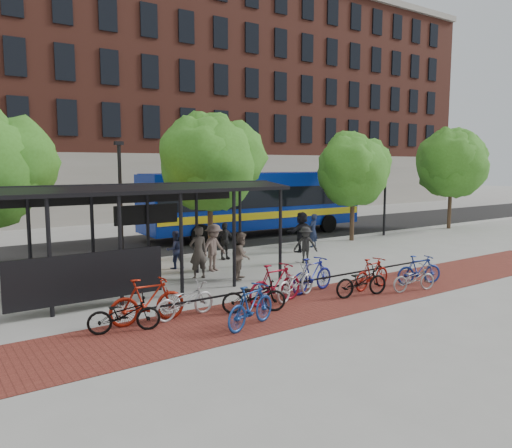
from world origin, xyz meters
TOP-DOWN VIEW (x-y plane):
  - ground at (0.00, 0.00)m, footprint 160.00×160.00m
  - asphalt_street at (0.00, 8.00)m, footprint 160.00×8.00m
  - curb at (0.00, 4.00)m, footprint 160.00×0.25m
  - brick_strip at (-2.00, -5.00)m, footprint 24.00×3.00m
  - bike_rack_rail at (-3.30, -4.10)m, footprint 12.00×0.05m
  - building_brick at (10.00, 26.00)m, footprint 55.00×14.00m
  - bus_shelter at (-8.13, -0.48)m, footprint 10.60×3.07m
  - tree_b at (-2.90, 3.35)m, footprint 5.15×4.20m
  - tree_c at (6.09, 3.35)m, footprint 4.66×3.80m
  - tree_d at (15.10, 3.35)m, footprint 5.39×4.40m
  - lamp_post_left at (-7.00, 3.60)m, footprint 0.35×0.20m
  - lamp_post_right at (9.00, 3.60)m, footprint 0.35×0.20m
  - bus at (2.80, 8.06)m, footprint 13.83×3.61m
  - bike_0 at (-9.82, -4.27)m, footprint 1.91×1.10m
  - bike_1 at (-9.05, -3.94)m, footprint 2.10×0.72m
  - bike_2 at (-8.00, -4.04)m, footprint 1.95×0.90m
  - bike_3 at (-6.98, -5.77)m, footprint 1.98×1.13m
  - bike_4 at (-6.17, -4.74)m, footprint 1.95×1.33m
  - bike_5 at (-5.12, -4.37)m, footprint 2.11×0.76m
  - bike_6 at (-4.27, -4.28)m, footprint 2.18×1.35m
  - bike_7 at (-3.30, -3.98)m, footprint 2.02×0.85m
  - bike_8 at (-2.37, -5.28)m, footprint 2.01×0.99m
  - bike_9 at (-1.37, -4.83)m, footprint 1.83×0.69m
  - bike_10 at (-0.46, -5.83)m, footprint 1.77×0.92m
  - bike_11 at (0.53, -5.30)m, footprint 1.79×1.02m
  - pedestrian_1 at (-5.43, -0.04)m, footprint 0.73×0.50m
  - pedestrian_2 at (-5.36, 2.06)m, footprint 0.77×0.61m
  - pedestrian_3 at (-4.30, 0.75)m, footprint 1.36×1.04m
  - pedestrian_4 at (-2.69, 2.60)m, footprint 0.98×0.44m
  - pedestrian_5 at (1.38, 2.12)m, footprint 1.87×0.87m
  - pedestrian_7 at (2.74, 2.84)m, footprint 0.73×0.61m
  - pedestrian_8 at (-4.15, -1.03)m, footprint 1.07×1.06m
  - pedestrian_9 at (-0.29, -0.11)m, footprint 1.13×1.13m

SIDE VIEW (x-z plane):
  - ground at x=0.00m, z-range 0.00..0.00m
  - bike_rack_rail at x=-3.30m, z-range -0.47..0.47m
  - brick_strip at x=-2.00m, z-range 0.00..0.01m
  - asphalt_street at x=0.00m, z-range 0.00..0.01m
  - curb at x=0.00m, z-range 0.00..0.12m
  - bike_10 at x=-0.46m, z-range 0.00..0.89m
  - bike_0 at x=-9.82m, z-range 0.00..0.95m
  - bike_4 at x=-6.17m, z-range 0.00..0.97m
  - bike_2 at x=-8.00m, z-range 0.00..0.99m
  - bike_8 at x=-2.37m, z-range 0.00..1.01m
  - bike_11 at x=0.53m, z-range 0.00..1.04m
  - bike_9 at x=-1.37m, z-range 0.00..1.08m
  - bike_6 at x=-4.27m, z-range 0.00..1.08m
  - bike_3 at x=-6.98m, z-range 0.00..1.15m
  - bike_7 at x=-3.30m, z-range 0.00..1.18m
  - bike_1 at x=-9.05m, z-range 0.00..1.24m
  - bike_5 at x=-5.12m, z-range 0.00..1.24m
  - pedestrian_2 at x=-5.36m, z-range 0.00..1.54m
  - pedestrian_9 at x=-0.29m, z-range 0.00..1.57m
  - pedestrian_4 at x=-2.69m, z-range 0.00..1.65m
  - pedestrian_7 at x=2.74m, z-range 0.00..1.70m
  - pedestrian_8 at x=-4.15m, z-range 0.00..1.74m
  - pedestrian_3 at x=-4.30m, z-range 0.00..1.87m
  - pedestrian_5 at x=1.38m, z-range 0.00..1.94m
  - pedestrian_1 at x=-5.43m, z-range 0.00..1.96m
  - bus at x=2.80m, z-range 0.28..3.98m
  - lamp_post_left at x=-7.00m, z-range 0.18..5.31m
  - lamp_post_right at x=9.00m, z-range 0.18..5.31m
  - bus_shelter at x=-8.13m, z-range 1.20..4.80m
  - tree_c at x=6.09m, z-range 1.09..7.02m
  - tree_b at x=-2.90m, z-range 1.22..7.69m
  - tree_d at x=15.10m, z-range 1.19..7.74m
  - building_brick at x=10.00m, z-range 0.00..20.00m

